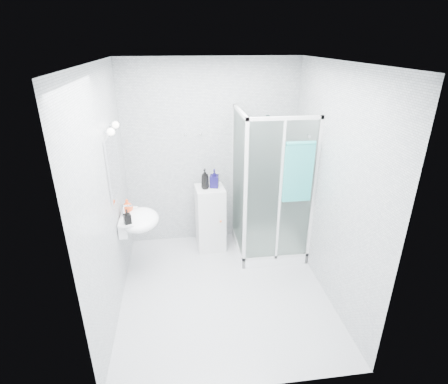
{
  "coord_description": "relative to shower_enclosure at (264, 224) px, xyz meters",
  "views": [
    {
      "loc": [
        -0.44,
        -3.36,
        2.79
      ],
      "look_at": [
        0.05,
        0.35,
        1.15
      ],
      "focal_mm": 28.0,
      "sensor_mm": 36.0,
      "label": 1
    }
  ],
  "objects": [
    {
      "name": "room",
      "position": [
        -0.67,
        -0.77,
        0.85
      ],
      "size": [
        2.4,
        2.6,
        2.6
      ],
      "color": "#B8BCBE",
      "rests_on": "ground"
    },
    {
      "name": "shower_enclosure",
      "position": [
        0.0,
        0.0,
        0.0
      ],
      "size": [
        0.9,
        0.95,
        2.0
      ],
      "color": "white",
      "rests_on": "ground"
    },
    {
      "name": "wall_basin",
      "position": [
        -1.66,
        -0.32,
        0.35
      ],
      "size": [
        0.46,
        0.56,
        0.35
      ],
      "color": "white",
      "rests_on": "ground"
    },
    {
      "name": "mirror",
      "position": [
        -1.85,
        -0.32,
        1.05
      ],
      "size": [
        0.02,
        0.6,
        0.7
      ],
      "primitive_type": "cube",
      "color": "white",
      "rests_on": "room"
    },
    {
      "name": "vanity_lights",
      "position": [
        -1.8,
        -0.32,
        1.47
      ],
      "size": [
        0.1,
        0.4,
        0.08
      ],
      "color": "silver",
      "rests_on": "room"
    },
    {
      "name": "wall_hooks",
      "position": [
        -0.92,
        0.49,
        1.17
      ],
      "size": [
        0.23,
        0.06,
        0.03
      ],
      "color": "silver",
      "rests_on": "room"
    },
    {
      "name": "storage_cabinet",
      "position": [
        -0.73,
        0.24,
        0.02
      ],
      "size": [
        0.41,
        0.42,
        0.93
      ],
      "rotation": [
        0.0,
        0.0,
        0.07
      ],
      "color": "silver",
      "rests_on": "ground"
    },
    {
      "name": "hand_towel",
      "position": [
        0.27,
        -0.4,
        0.92
      ],
      "size": [
        0.35,
        0.05,
        0.75
      ],
      "color": "teal",
      "rests_on": "shower_enclosure"
    },
    {
      "name": "shampoo_bottle_a",
      "position": [
        -0.79,
        0.23,
        0.62
      ],
      "size": [
        0.14,
        0.14,
        0.28
      ],
      "primitive_type": "imported",
      "rotation": [
        0.0,
        0.0,
        -0.36
      ],
      "color": "black",
      "rests_on": "storage_cabinet"
    },
    {
      "name": "shampoo_bottle_b",
      "position": [
        -0.66,
        0.26,
        0.61
      ],
      "size": [
        0.14,
        0.14,
        0.25
      ],
      "primitive_type": "imported",
      "rotation": [
        0.0,
        0.0,
        -0.24
      ],
      "color": "#100A41",
      "rests_on": "storage_cabinet"
    },
    {
      "name": "soap_dispenser_orange",
      "position": [
        -1.77,
        -0.21,
        0.5
      ],
      "size": [
        0.17,
        0.17,
        0.17
      ],
      "primitive_type": "imported",
      "rotation": [
        0.0,
        0.0,
        0.39
      ],
      "color": "#E0491A",
      "rests_on": "wall_basin"
    },
    {
      "name": "soap_dispenser_black",
      "position": [
        -1.74,
        -0.51,
        0.5
      ],
      "size": [
        0.1,
        0.1,
        0.17
      ],
      "primitive_type": "imported",
      "rotation": [
        0.0,
        0.0,
        0.36
      ],
      "color": "black",
      "rests_on": "wall_basin"
    }
  ]
}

